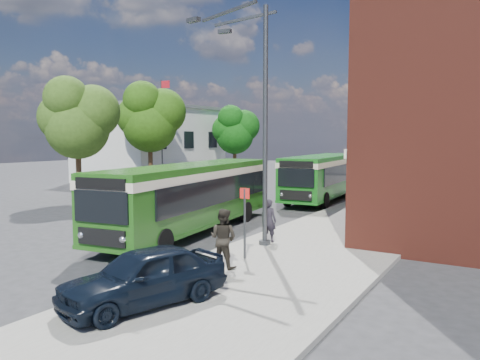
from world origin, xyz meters
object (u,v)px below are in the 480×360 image
Objects in this scene: bus_front at (193,191)px; bus_rear at (323,173)px; parked_car at (144,276)px; street_lamp at (257,122)px.

bus_rear is at bearing 84.64° from bus_front.
bus_front is 1.15× the size of bus_rear.
parked_car is (4.72, -8.34, -0.98)m from bus_front.
street_lamp is 0.83× the size of bus_rear.
parked_car is at bearing -80.56° from bus_rear.
street_lamp is at bearing -79.28° from bus_rear.
bus_rear is 2.62× the size of parked_car.
street_lamp is 0.72× the size of bus_front.
bus_rear is at bearing 117.48° from parked_car.
street_lamp is at bearing 114.99° from parked_car.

